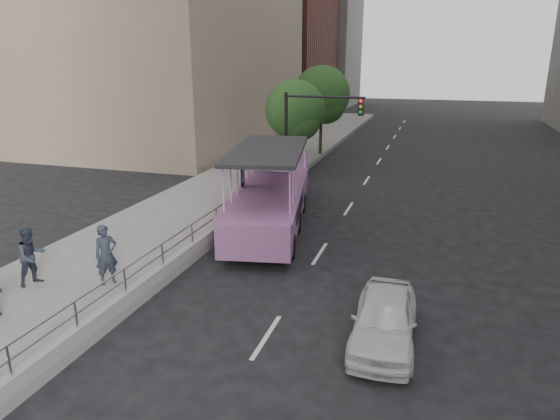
# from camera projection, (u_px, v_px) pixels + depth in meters

# --- Properties ---
(ground) EXTENTS (160.00, 160.00, 0.00)m
(ground) POSITION_uv_depth(u_px,v_px,m) (257.00, 297.00, 14.92)
(ground) COLOR black
(sidewalk) EXTENTS (5.50, 80.00, 0.30)m
(sidewalk) POSITION_uv_depth(u_px,v_px,m) (219.00, 194.00, 25.66)
(sidewalk) COLOR gray
(sidewalk) RESTS_ON ground
(kerb_wall) EXTENTS (0.24, 30.00, 0.36)m
(kerb_wall) POSITION_uv_depth(u_px,v_px,m) (193.00, 248.00, 17.51)
(kerb_wall) COLOR #ADACA7
(kerb_wall) RESTS_ON sidewalk
(guardrail) EXTENTS (0.07, 22.00, 0.71)m
(guardrail) POSITION_uv_depth(u_px,v_px,m) (192.00, 230.00, 17.32)
(guardrail) COLOR #BCBCC1
(guardrail) RESTS_ON kerb_wall
(duck_boat) EXTENTS (4.49, 10.81, 3.50)m
(duck_boat) POSITION_uv_depth(u_px,v_px,m) (273.00, 193.00, 21.43)
(duck_boat) COLOR black
(duck_boat) RESTS_ON ground
(car) EXTENTS (1.66, 3.88, 1.31)m
(car) POSITION_uv_depth(u_px,v_px,m) (384.00, 319.00, 12.38)
(car) COLOR silver
(car) RESTS_ON ground
(pedestrian_near) EXTENTS (0.76, 0.81, 1.85)m
(pedestrian_near) POSITION_uv_depth(u_px,v_px,m) (106.00, 255.00, 14.91)
(pedestrian_near) COLOR #2A313E
(pedestrian_near) RESTS_ON sidewalk
(pedestrian_mid) EXTENTS (0.93, 1.05, 1.80)m
(pedestrian_mid) POSITION_uv_depth(u_px,v_px,m) (31.00, 256.00, 14.88)
(pedestrian_mid) COLOR #2A313E
(pedestrian_mid) RESTS_ON sidewalk
(parking_sign) EXTENTS (0.11, 0.61, 2.71)m
(parking_sign) POSITION_uv_depth(u_px,v_px,m) (243.00, 188.00, 20.59)
(parking_sign) COLOR black
(parking_sign) RESTS_ON ground
(traffic_signal) EXTENTS (4.20, 0.32, 5.20)m
(traffic_signal) POSITION_uv_depth(u_px,v_px,m) (308.00, 126.00, 25.80)
(traffic_signal) COLOR black
(traffic_signal) RESTS_ON ground
(street_tree_near) EXTENTS (3.52, 3.52, 5.72)m
(street_tree_near) POSITION_uv_depth(u_px,v_px,m) (296.00, 112.00, 29.29)
(street_tree_near) COLOR #382419
(street_tree_near) RESTS_ON ground
(street_tree_far) EXTENTS (3.97, 3.97, 6.45)m
(street_tree_far) POSITION_uv_depth(u_px,v_px,m) (323.00, 97.00, 34.56)
(street_tree_far) COLOR #382419
(street_tree_far) RESTS_ON ground
(midrise_brick) EXTENTS (18.00, 16.00, 26.00)m
(midrise_brick) POSITION_uv_depth(u_px,v_px,m) (252.00, 5.00, 60.12)
(midrise_brick) COLOR brown
(midrise_brick) RESTS_ON ground
(midrise_stone_b) EXTENTS (16.00, 14.00, 20.00)m
(midrise_stone_b) POSITION_uv_depth(u_px,v_px,m) (302.00, 37.00, 75.01)
(midrise_stone_b) COLOR gray
(midrise_stone_b) RESTS_ON ground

